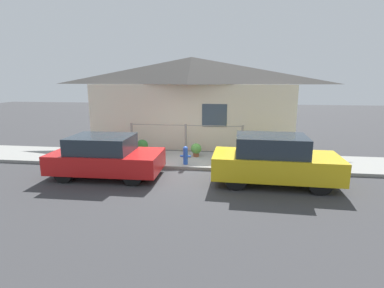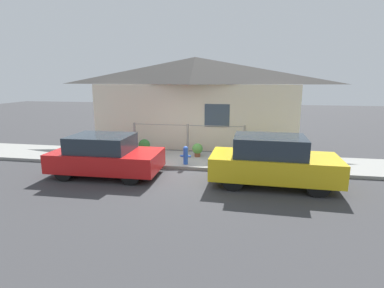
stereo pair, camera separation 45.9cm
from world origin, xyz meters
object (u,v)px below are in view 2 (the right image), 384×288
at_px(potted_plant_corner, 249,150).
at_px(potted_plant_near_hydrant, 197,149).
at_px(potted_plant_by_fence, 144,145).
at_px(car_left, 105,156).
at_px(car_right, 272,161).
at_px(fire_hydrant, 186,155).

bearing_deg(potted_plant_corner, potted_plant_near_hydrant, -178.95).
xyz_separation_m(potted_plant_near_hydrant, potted_plant_corner, (2.06, 0.04, 0.03)).
bearing_deg(potted_plant_by_fence, car_left, -99.02).
relative_size(car_right, potted_plant_by_fence, 6.30).
bearing_deg(fire_hydrant, potted_plant_by_fence, 147.22).
distance_m(fire_hydrant, potted_plant_by_fence, 2.44).
relative_size(car_left, potted_plant_near_hydrant, 6.72).
xyz_separation_m(car_right, potted_plant_by_fence, (-5.04, 2.71, -0.30)).
relative_size(car_left, car_right, 0.95).
bearing_deg(potted_plant_near_hydrant, car_right, -43.41).
distance_m(potted_plant_near_hydrant, potted_plant_corner, 2.06).
bearing_deg(fire_hydrant, car_right, -24.97).
bearing_deg(car_right, car_left, -178.27).
distance_m(car_right, potted_plant_near_hydrant, 3.78).
distance_m(car_right, potted_plant_by_fence, 5.73).
height_order(potted_plant_near_hydrant, potted_plant_by_fence, potted_plant_by_fence).
distance_m(potted_plant_by_fence, potted_plant_corner, 4.36).
xyz_separation_m(car_left, potted_plant_near_hydrant, (2.73, 2.59, -0.27)).
bearing_deg(fire_hydrant, potted_plant_corner, 28.17).
height_order(car_left, potted_plant_by_fence, car_left).
xyz_separation_m(fire_hydrant, potted_plant_near_hydrant, (0.25, 1.20, -0.06)).
xyz_separation_m(fire_hydrant, potted_plant_corner, (2.31, 1.24, -0.02)).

